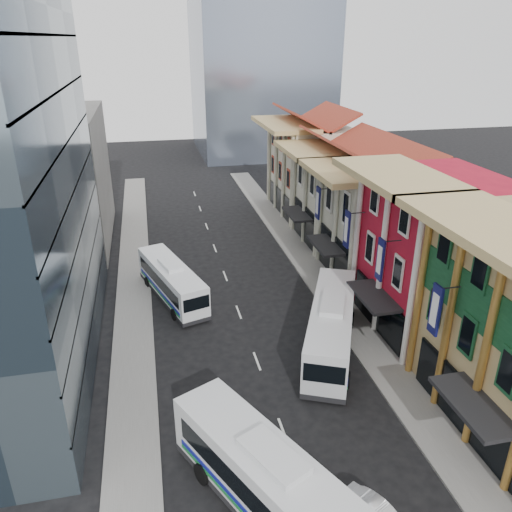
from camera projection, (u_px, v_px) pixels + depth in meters
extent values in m
cube|color=slate|center=(336.00, 301.00, 42.95)|extent=(3.00, 90.00, 0.15)
cube|color=slate|center=(134.00, 323.00, 39.60)|extent=(3.00, 90.00, 0.15)
cube|color=#B01327|center=(434.00, 255.00, 37.18)|extent=(8.00, 10.00, 12.00)
cube|color=beige|center=(378.00, 225.00, 46.08)|extent=(8.00, 9.00, 10.00)
cube|color=beige|center=(342.00, 197.00, 54.13)|extent=(8.00, 9.00, 10.00)
cube|color=beige|center=(312.00, 169.00, 63.32)|extent=(8.00, 12.00, 11.00)
cube|color=gray|center=(56.00, 179.00, 53.22)|extent=(10.00, 18.00, 14.00)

